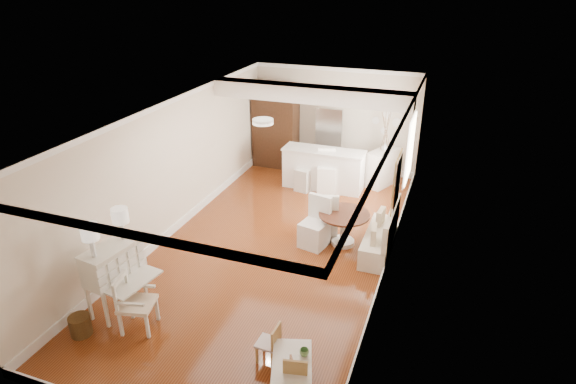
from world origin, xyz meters
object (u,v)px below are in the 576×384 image
Objects in this scene: slip_chair_far at (326,213)px; pantry_cabinet at (276,126)px; kids_table at (292,374)px; breakfast_counter at (323,169)px; gustavian_armchair at (137,303)px; bar_stool_left at (304,173)px; bar_stool_right at (326,171)px; slip_chair_near at (314,223)px; kids_chair_a at (284,378)px; wicker_basket at (80,325)px; kids_chair_b at (268,342)px; fridge at (342,143)px; secretary_bureau at (115,278)px; sideboard at (383,168)px; dining_table at (343,229)px.

slip_chair_far is 0.44× the size of pantry_cabinet.
breakfast_counter is (-1.42, 6.39, 0.30)m from kids_table.
bar_stool_left is at bearing -21.54° from gustavian_armchair.
bar_stool_right is 2.32m from pantry_cabinet.
breakfast_counter is (-0.62, 2.81, -0.01)m from slip_chair_near.
wicker_basket is at bearing -121.51° from kids_chair_a.
kids_chair_b is 7.15m from fridge.
kids_chair_b is 0.69× the size of bar_stool_left.
gustavian_armchair is (0.60, -0.28, -0.12)m from secretary_bureau.
bar_stool_left is at bearing 125.36° from slip_chair_near.
pantry_cabinet is (0.10, 6.89, 0.56)m from secretary_bureau.
breakfast_counter reaches higher than kids_chair_b.
sideboard is at bearing -34.58° from gustavian_armchair.
slip_chair_near is at bearing 102.48° from kids_table.
kids_table is at bearing 124.58° from kids_chair_a.
gustavian_armchair is at bearing -101.10° from fridge.
wicker_basket is at bearing 41.46° from slip_chair_far.
slip_chair_near is 1.03× the size of slip_chair_far.
bar_stool_right is (-0.59, 2.09, 0.04)m from slip_chair_far.
bar_stool_left reaches higher than wicker_basket.
kids_table is 0.60m from kids_chair_b.
kids_chair_a is 0.23× the size of pantry_cabinet.
kids_chair_b is (2.73, -0.24, -0.27)m from secretary_bureau.
slip_chair_far is (-0.63, 4.23, 0.24)m from kids_chair_a.
bar_stool_right is (0.13, -0.21, 0.03)m from breakfast_counter.
secretary_bureau is 1.29× the size of bar_stool_left.
slip_chair_near is (1.82, 3.28, 0.05)m from gustavian_armchair.
fridge reaches higher than dining_table.
breakfast_counter reaches higher than gustavian_armchair.
slip_chair_near is at bearing -56.32° from bar_stool_left.
secretary_bureau is 1.17× the size of slip_chair_far.
bar_stool_right is (-1.23, 6.32, 0.28)m from kids_chair_a.
fridge reaches higher than secretary_bureau.
wicker_basket is at bearing -91.71° from sideboard.
bar_stool_right is at bearing -169.74° from kids_chair_b.
wicker_basket is at bearing -112.20° from slip_chair_near.
wicker_basket is 0.61× the size of kids_chair_a.
sideboard is at bearing -6.40° from pantry_cabinet.
kids_table is 6.55m from breakfast_counter.
kids_chair_a is at bearing 82.43° from slip_chair_far.
fridge is at bearing 70.51° from bar_stool_right.
gustavian_armchair is 4.26m from slip_chair_far.
dining_table is 2.75m from bar_stool_left.
secretary_bureau is at bearing -116.26° from slip_chair_near.
gustavian_armchair reaches higher than kids_table.
slip_chair_near reaches higher than gustavian_armchair.
kids_chair_b is at bearing -98.62° from bar_stool_right.
secretary_bureau is at bearing -106.26° from fridge.
fridge reaches higher than slip_chair_far.
pantry_cabinet reaches higher than slip_chair_near.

